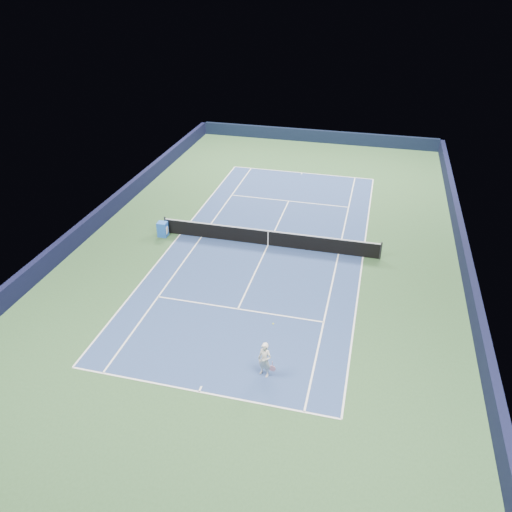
# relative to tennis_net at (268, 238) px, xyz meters

# --- Properties ---
(ground) EXTENTS (40.00, 40.00, 0.00)m
(ground) POSITION_rel_tennis_net_xyz_m (0.00, 0.00, -0.50)
(ground) COLOR #2A4B29
(ground) RESTS_ON ground
(wall_far) EXTENTS (22.00, 0.35, 1.10)m
(wall_far) POSITION_rel_tennis_net_xyz_m (0.00, 19.82, 0.05)
(wall_far) COLOR black
(wall_far) RESTS_ON ground
(wall_right) EXTENTS (0.35, 40.00, 1.10)m
(wall_right) POSITION_rel_tennis_net_xyz_m (10.82, 0.00, 0.05)
(wall_right) COLOR black
(wall_right) RESTS_ON ground
(wall_left) EXTENTS (0.35, 40.00, 1.10)m
(wall_left) POSITION_rel_tennis_net_xyz_m (-10.82, 0.00, 0.05)
(wall_left) COLOR black
(wall_left) RESTS_ON ground
(court_surface) EXTENTS (10.97, 23.77, 0.01)m
(court_surface) POSITION_rel_tennis_net_xyz_m (0.00, 0.00, -0.50)
(court_surface) COLOR navy
(court_surface) RESTS_ON ground
(baseline_far) EXTENTS (10.97, 0.08, 0.00)m
(baseline_far) POSITION_rel_tennis_net_xyz_m (0.00, 11.88, -0.50)
(baseline_far) COLOR white
(baseline_far) RESTS_ON ground
(baseline_near) EXTENTS (10.97, 0.08, 0.00)m
(baseline_near) POSITION_rel_tennis_net_xyz_m (0.00, -11.88, -0.50)
(baseline_near) COLOR white
(baseline_near) RESTS_ON ground
(sideline_doubles_right) EXTENTS (0.08, 23.77, 0.00)m
(sideline_doubles_right) POSITION_rel_tennis_net_xyz_m (5.49, 0.00, -0.50)
(sideline_doubles_right) COLOR white
(sideline_doubles_right) RESTS_ON ground
(sideline_doubles_left) EXTENTS (0.08, 23.77, 0.00)m
(sideline_doubles_left) POSITION_rel_tennis_net_xyz_m (-5.49, 0.00, -0.50)
(sideline_doubles_left) COLOR white
(sideline_doubles_left) RESTS_ON ground
(sideline_singles_right) EXTENTS (0.08, 23.77, 0.00)m
(sideline_singles_right) POSITION_rel_tennis_net_xyz_m (4.12, 0.00, -0.50)
(sideline_singles_right) COLOR white
(sideline_singles_right) RESTS_ON ground
(sideline_singles_left) EXTENTS (0.08, 23.77, 0.00)m
(sideline_singles_left) POSITION_rel_tennis_net_xyz_m (-4.12, 0.00, -0.50)
(sideline_singles_left) COLOR white
(sideline_singles_left) RESTS_ON ground
(service_line_far) EXTENTS (8.23, 0.08, 0.00)m
(service_line_far) POSITION_rel_tennis_net_xyz_m (0.00, 6.40, -0.50)
(service_line_far) COLOR white
(service_line_far) RESTS_ON ground
(service_line_near) EXTENTS (8.23, 0.08, 0.00)m
(service_line_near) POSITION_rel_tennis_net_xyz_m (0.00, -6.40, -0.50)
(service_line_near) COLOR white
(service_line_near) RESTS_ON ground
(center_service_line) EXTENTS (0.08, 12.80, 0.00)m
(center_service_line) POSITION_rel_tennis_net_xyz_m (0.00, 0.00, -0.50)
(center_service_line) COLOR white
(center_service_line) RESTS_ON ground
(center_mark_far) EXTENTS (0.08, 0.30, 0.00)m
(center_mark_far) POSITION_rel_tennis_net_xyz_m (0.00, 11.73, -0.50)
(center_mark_far) COLOR white
(center_mark_far) RESTS_ON ground
(center_mark_near) EXTENTS (0.08, 0.30, 0.00)m
(center_mark_near) POSITION_rel_tennis_net_xyz_m (0.00, -11.73, -0.50)
(center_mark_near) COLOR white
(center_mark_near) RESTS_ON ground
(tennis_net) EXTENTS (12.90, 0.10, 1.07)m
(tennis_net) POSITION_rel_tennis_net_xyz_m (0.00, 0.00, 0.00)
(tennis_net) COLOR black
(tennis_net) RESTS_ON ground
(sponsor_cube) EXTENTS (0.61, 0.52, 0.91)m
(sponsor_cube) POSITION_rel_tennis_net_xyz_m (-6.40, -0.44, -0.05)
(sponsor_cube) COLOR blue
(sponsor_cube) RESTS_ON ground
(tennis_player) EXTENTS (0.80, 1.31, 1.88)m
(tennis_player) POSITION_rel_tennis_net_xyz_m (2.25, -10.36, 0.29)
(tennis_player) COLOR white
(tennis_player) RESTS_ON ground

